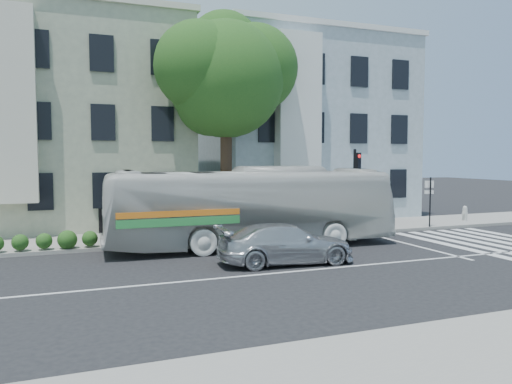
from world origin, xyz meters
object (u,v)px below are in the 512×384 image
traffic_signal (356,180)px  fire_hydrant (465,213)px  bus (252,207)px  sedan (286,244)px

traffic_signal → fire_hydrant: size_ratio=4.93×
bus → fire_hydrant: 14.39m
sedan → traffic_signal: 7.70m
traffic_signal → fire_hydrant: traffic_signal is taller
bus → fire_hydrant: bus is taller
sedan → fire_hydrant: (14.10, 6.23, -0.13)m
bus → traffic_signal: traffic_signal is taller
traffic_signal → sedan: bearing=-164.8°
bus → traffic_signal: size_ratio=2.92×
traffic_signal → bus: bearing=168.1°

